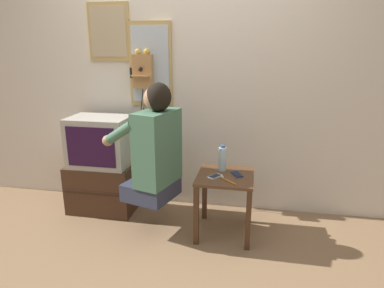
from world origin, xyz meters
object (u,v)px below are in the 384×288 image
Objects in this scene: person at (155,148)px; television at (100,141)px; cell_phone_held at (215,176)px; cell_phone_spare at (237,174)px; wall_phone_antique at (143,71)px; framed_picture at (109,32)px; toothbrush at (227,180)px; wall_mirror at (151,64)px; water_bottle at (222,159)px.

television is (-0.62, 0.31, -0.07)m from person.
cell_phone_held is 0.19m from cell_phone_spare.
cell_phone_spare is (1.26, -0.19, -0.16)m from television.
television is at bearing -146.16° from wall_phone_antique.
framed_picture is at bearing 61.07° from person.
toothbrush is (0.58, -0.02, -0.22)m from person.
wall_mirror reaches higher than cell_phone_held.
framed_picture reaches higher than cell_phone_held.
wall_mirror is 1.30m from toothbrush.
water_bottle reaches higher than cell_phone_held.
wall_mirror reaches higher than television.
cell_phone_held is 0.12m from toothbrush.
toothbrush is (0.06, -0.23, -0.09)m from water_bottle.
water_bottle is 1.64× the size of toothbrush.
toothbrush is (0.78, -0.61, -0.84)m from wall_mirror.
toothbrush is at bearing -34.27° from wall_phone_antique.
wall_phone_antique reaches higher than cell_phone_held.
television is 0.76m from wall_phone_antique.
person is at bearing -139.96° from cell_phone_held.
cell_phone_held is (1.07, -0.55, -1.12)m from framed_picture.
framed_picture is 1.73m from toothbrush.
cell_phone_spare is at bearing -33.07° from water_bottle.
person reaches higher than water_bottle.
cell_phone_held is at bearing -179.16° from cell_phone_spare.
wall_phone_antique is at bearing -179.43° from cell_phone_held.
framed_picture is at bearing 172.28° from wall_phone_antique.
framed_picture is at bearing 84.36° from television.
toothbrush is (-0.07, -0.15, 0.00)m from cell_phone_spare.
cell_phone_held is (1.09, -0.27, -0.16)m from television.
wall_mirror is 1.21m from cell_phone_held.
person is 0.88m from wall_mirror.
toothbrush is at bearing -139.73° from cell_phone_spare.
wall_phone_antique is 0.48m from framed_picture.
framed_picture is 0.48m from wall_mirror.
television is 1.05× the size of framed_picture.
wall_phone_antique is 1.09m from water_bottle.
cell_phone_spare is (0.65, 0.12, -0.22)m from person.
cell_phone_held is (0.68, -0.55, -0.84)m from wall_mirror.
cell_phone_spare is at bearing 61.60° from cell_phone_held.
water_bottle is (0.04, 0.17, 0.10)m from cell_phone_held.
person is 0.69m from television.
television is at bearing 146.09° from cell_phone_spare.
person is 1.31× the size of wall_phone_antique.
framed_picture reaches higher than water_bottle.
cell_phone_spare is 0.63× the size of water_bottle.
toothbrush reaches higher than cell_phone_held.
wall_mirror is at bearing 95.19° from toothbrush.
water_bottle is at bearing 121.42° from cell_phone_spare.
wall_phone_antique reaches higher than cell_phone_spare.
cell_phone_held is at bearing -39.18° from wall_mirror.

